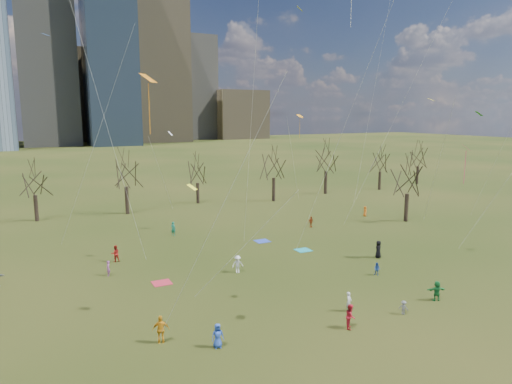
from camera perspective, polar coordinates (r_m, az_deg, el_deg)
name	(u,v)px	position (r m, az deg, el deg)	size (l,w,h in m)	color
ground	(327,305)	(36.41, 8.82, -13.84)	(500.00, 500.00, 0.00)	black
downtown_skyline	(59,61)	(239.48, -23.41, 14.85)	(212.50, 78.00, 118.00)	slate
bare_tree_row	(178,172)	(67.63, -9.78, 2.48)	(113.04, 29.80, 9.50)	black
blanket_teal	(303,250)	(49.74, 5.92, -7.24)	(1.60, 1.50, 0.03)	teal
blanket_navy	(262,241)	(52.87, 0.79, -6.15)	(1.60, 1.50, 0.03)	#2742B9
blanket_crimson	(162,283)	(41.18, -11.69, -11.06)	(1.60, 1.50, 0.03)	#B52436
person_0	(218,336)	(30.02, -4.82, -17.47)	(0.77, 0.50, 1.58)	#294EB5
person_1	(349,302)	(35.45, 11.53, -13.28)	(0.55, 0.36, 1.50)	silver
person_2	(350,316)	(32.90, 11.73, -14.96)	(0.84, 0.65, 1.72)	red
person_3	(404,308)	(36.03, 17.96, -13.58)	(0.68, 0.39, 1.05)	slate
person_4	(161,329)	(30.98, -11.79, -16.46)	(1.09, 0.45, 1.85)	orange
person_5	(437,291)	(39.22, 21.67, -11.41)	(1.50, 0.48, 1.61)	#1B7D36
person_6	(378,249)	(48.43, 15.05, -6.92)	(0.87, 0.57, 1.79)	black
person_7	(108,268)	(43.91, -18.00, -9.07)	(0.51, 0.33, 1.40)	#93498B
person_8	(377,269)	(43.37, 14.89, -9.29)	(0.58, 0.45, 1.19)	#254BA0
person_9	(238,264)	(42.61, -2.31, -9.00)	(1.05, 0.61, 1.63)	silver
person_10	(311,222)	(59.55, 6.88, -3.71)	(0.83, 0.35, 1.42)	#C6441C
person_12	(365,211)	(67.13, 13.47, -2.36)	(0.72, 0.47, 1.47)	orange
person_13	(173,229)	(56.03, -10.30, -4.52)	(0.62, 0.41, 1.69)	#1B7D64
person_14	(115,254)	(47.67, -17.17, -7.36)	(0.81, 0.63, 1.68)	#B21E19
kites_airborne	(304,119)	(46.85, 6.05, 9.03)	(63.19, 43.77, 32.11)	orange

